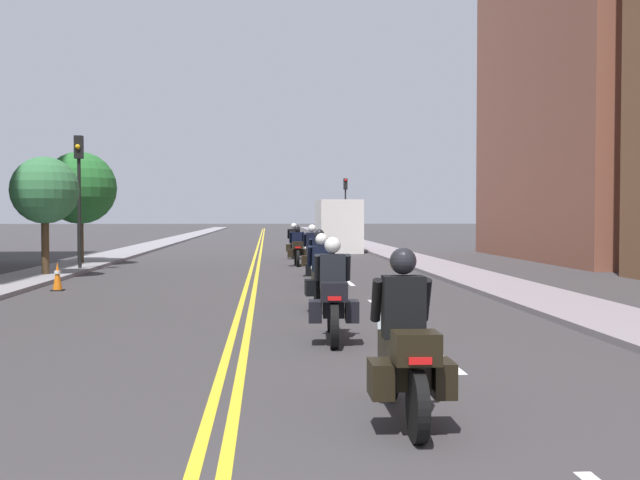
{
  "coord_description": "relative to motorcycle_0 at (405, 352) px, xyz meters",
  "views": [
    {
      "loc": [
        0.45,
        -2.47,
        1.97
      ],
      "look_at": [
        1.8,
        16.93,
        1.35
      ],
      "focal_mm": 43.01,
      "sensor_mm": 36.0,
      "label": 1
    }
  ],
  "objects": [
    {
      "name": "ground_plane",
      "position": [
        -1.76,
        43.29,
        -0.67
      ],
      "size": [
        264.0,
        264.0,
        0.0
      ],
      "primitive_type": "plane",
      "color": "#363335"
    },
    {
      "name": "sidewalk_left",
      "position": [
        -8.56,
        43.29,
        -0.61
      ],
      "size": [
        2.16,
        144.0,
        0.12
      ],
      "primitive_type": "cube",
      "color": "gray",
      "rests_on": "ground"
    },
    {
      "name": "sidewalk_right",
      "position": [
        5.04,
        43.29,
        -0.61
      ],
      "size": [
        2.16,
        144.0,
        0.12
      ],
      "primitive_type": "cube",
      "color": "gray",
      "rests_on": "ground"
    },
    {
      "name": "centreline_yellow_inner",
      "position": [
        -1.88,
        43.29,
        -0.67
      ],
      "size": [
        0.12,
        132.0,
        0.01
      ],
      "primitive_type": "cube",
      "color": "yellow",
      "rests_on": "ground"
    },
    {
      "name": "centreline_yellow_outer",
      "position": [
        -1.64,
        43.29,
        -0.67
      ],
      "size": [
        0.12,
        132.0,
        0.01
      ],
      "primitive_type": "cube",
      "color": "yellow",
      "rests_on": "ground"
    },
    {
      "name": "lane_dashes_white",
      "position": [
        1.1,
        24.29,
        -0.67
      ],
      "size": [
        0.14,
        56.4,
        0.01
      ],
      "color": "silver",
      "rests_on": "ground"
    },
    {
      "name": "motorcycle_0",
      "position": [
        0.0,
        0.0,
        0.0
      ],
      "size": [
        0.76,
        2.22,
        1.66
      ],
      "rotation": [
        0.0,
        0.0,
        -0.01
      ],
      "color": "black",
      "rests_on": "ground"
    },
    {
      "name": "motorcycle_1",
      "position": [
        -0.28,
        4.75,
        -0.01
      ],
      "size": [
        0.78,
        2.32,
        1.64
      ],
      "rotation": [
        0.0,
        0.0,
        -0.06
      ],
      "color": "black",
      "rests_on": "ground"
    },
    {
      "name": "motorcycle_2",
      "position": [
        -0.16,
        8.64,
        -0.02
      ],
      "size": [
        0.77,
        2.22,
        1.6
      ],
      "rotation": [
        0.0,
        0.0,
        0.03
      ],
      "color": "black",
      "rests_on": "ground"
    },
    {
      "name": "motorcycle_3",
      "position": [
        0.14,
        13.84,
        -0.03
      ],
      "size": [
        0.78,
        2.17,
        1.6
      ],
      "rotation": [
        0.0,
        0.0,
        -0.06
      ],
      "color": "black",
      "rests_on": "ground"
    },
    {
      "name": "motorcycle_4",
      "position": [
        0.19,
        17.9,
        -0.01
      ],
      "size": [
        0.76,
        2.27,
        1.68
      ],
      "rotation": [
        0.0,
        0.0,
        0.0
      ],
      "color": "black",
      "rests_on": "ground"
    },
    {
      "name": "motorcycle_5",
      "position": [
        -0.13,
        22.82,
        -0.01
      ],
      "size": [
        0.77,
        2.11,
        1.59
      ],
      "rotation": [
        0.0,
        0.0,
        0.01
      ],
      "color": "black",
      "rests_on": "ground"
    },
    {
      "name": "motorcycle_6",
      "position": [
        -0.07,
        27.66,
        -0.0
      ],
      "size": [
        0.77,
        2.12,
        1.63
      ],
      "rotation": [
        0.0,
        0.0,
        0.03
      ],
      "color": "black",
      "rests_on": "ground"
    },
    {
      "name": "traffic_cone_1",
      "position": [
        -6.78,
        13.25,
        -0.29
      ],
      "size": [
        0.31,
        0.31,
        0.77
      ],
      "color": "black",
      "rests_on": "ground"
    },
    {
      "name": "traffic_light_near",
      "position": [
        -7.88,
        20.26,
        2.62
      ],
      "size": [
        0.28,
        0.38,
        4.77
      ],
      "color": "black",
      "rests_on": "ground"
    },
    {
      "name": "traffic_light_far",
      "position": [
        4.37,
        47.84,
        2.55
      ],
      "size": [
        0.28,
        0.38,
        4.64
      ],
      "color": "black",
      "rests_on": "ground"
    },
    {
      "name": "street_tree_0",
      "position": [
        -8.66,
        23.64,
        2.38
      ],
      "size": [
        2.85,
        2.85,
        4.48
      ],
      "color": "#463A21",
      "rests_on": "ground"
    },
    {
      "name": "street_tree_1",
      "position": [
        -8.3,
        17.55,
        2.08
      ],
      "size": [
        2.12,
        2.12,
        3.83
      ],
      "color": "#4A3521",
      "rests_on": "ground"
    },
    {
      "name": "parked_truck",
      "position": [
        2.57,
        34.94,
        0.6
      ],
      "size": [
        2.2,
        6.5,
        2.8
      ],
      "color": "silver",
      "rests_on": "ground"
    }
  ]
}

